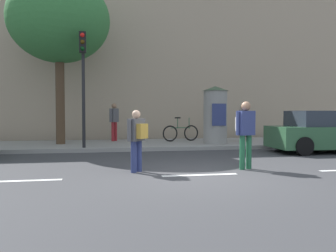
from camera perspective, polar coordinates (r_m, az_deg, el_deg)
name	(u,v)px	position (r m, az deg, el deg)	size (l,w,h in m)	color
ground_plane	(200,175)	(8.15, 5.30, -8.08)	(80.00, 80.00, 0.00)	#38383A
sidewalk_curb	(157,144)	(14.95, -1.80, -3.03)	(36.00, 4.00, 0.15)	gray
lane_markings	(200,175)	(8.15, 5.30, -8.06)	(25.80, 0.16, 0.01)	silver
building_backdrop	(145,63)	(20.04, -3.88, 10.31)	(36.00, 5.00, 8.51)	tan
traffic_light	(83,70)	(13.09, -13.87, 8.93)	(0.24, 0.45, 4.22)	black
poster_column	(215,114)	(14.61, 7.82, 1.92)	(1.09, 1.09, 2.41)	gray
street_tree	(59,20)	(15.34, -17.56, 16.32)	(4.10, 4.10, 6.82)	#4C3826
pedestrian_with_bag	(245,129)	(9.06, 12.66, -0.46)	(0.58, 0.46, 1.74)	#1E5938
pedestrian_with_backpack	(137,136)	(8.43, -5.14, -1.61)	(0.51, 0.51, 1.52)	navy
pedestrian_tallest	(114,119)	(15.83, -8.90, 1.14)	(0.43, 0.47, 1.72)	maroon
pedestrian_in_light_jacket	(243,120)	(15.87, 12.31, 0.98)	(0.26, 0.61, 1.64)	#B78C33
bicycle_leaning	(181,133)	(15.61, 2.12, -1.09)	(1.74, 0.46, 1.09)	black
parked_car_red	(330,132)	(13.97, 25.19, -0.94)	(4.50, 1.99, 1.52)	#2D5938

